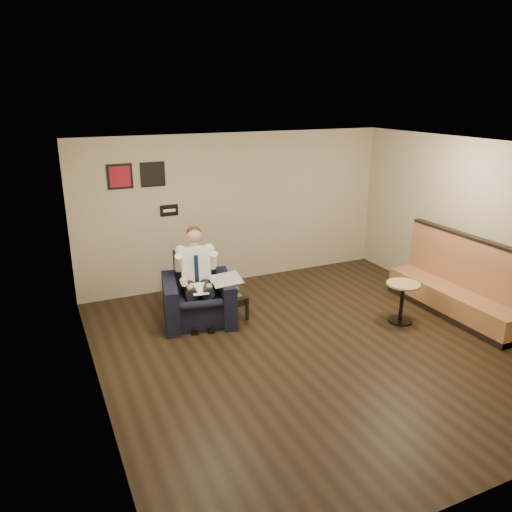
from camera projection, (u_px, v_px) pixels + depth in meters
name	position (u px, v px, depth m)	size (l,w,h in m)	color
ground	(318.00, 346.00, 7.17)	(6.00, 6.00, 0.00)	black
wall_back	(237.00, 209.00, 9.33)	(6.00, 0.02, 2.80)	beige
wall_left	(92.00, 288.00, 5.55)	(0.02, 6.00, 2.80)	beige
wall_right	(484.00, 230.00, 7.92)	(0.02, 6.00, 2.80)	beige
ceiling	(327.00, 149.00, 6.30)	(6.00, 6.00, 0.02)	white
seating_sign	(169.00, 210.00, 8.77)	(0.32, 0.02, 0.20)	black
art_print_left	(120.00, 177.00, 8.25)	(0.42, 0.03, 0.42)	#A7142A
art_print_right	(153.00, 174.00, 8.47)	(0.42, 0.03, 0.42)	black
armchair	(198.00, 290.00, 7.83)	(1.07, 1.07, 1.04)	black
seated_man	(198.00, 282.00, 7.65)	(0.68, 1.01, 1.42)	white
lap_papers	(199.00, 289.00, 7.57)	(0.24, 0.34, 0.01)	white
newspaper	(226.00, 279.00, 7.76)	(0.45, 0.56, 0.01)	silver
side_table	(229.00, 307.00, 8.03)	(0.47, 0.47, 0.39)	black
green_folder	(228.00, 296.00, 7.94)	(0.39, 0.27, 0.01)	green
coffee_mug	(235.00, 289.00, 8.12)	(0.07, 0.07, 0.08)	white
smartphone	(228.00, 292.00, 8.10)	(0.12, 0.06, 0.01)	black
banquette	(456.00, 277.00, 8.05)	(0.60, 2.50, 1.28)	#AD6F43
cafe_table	(402.00, 303.00, 7.85)	(0.52, 0.52, 0.65)	tan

